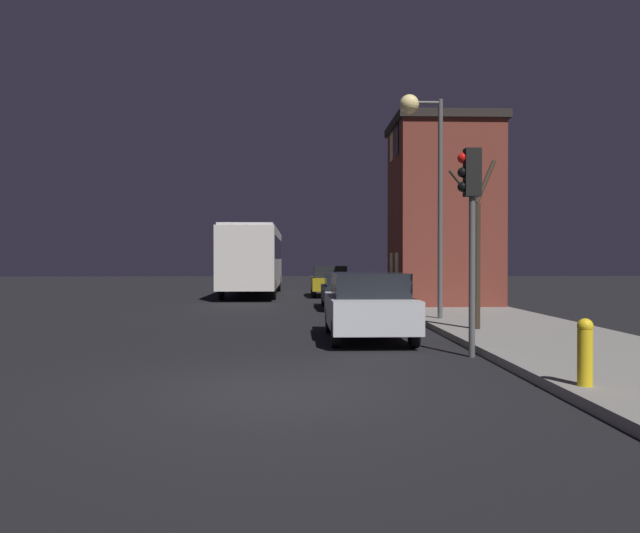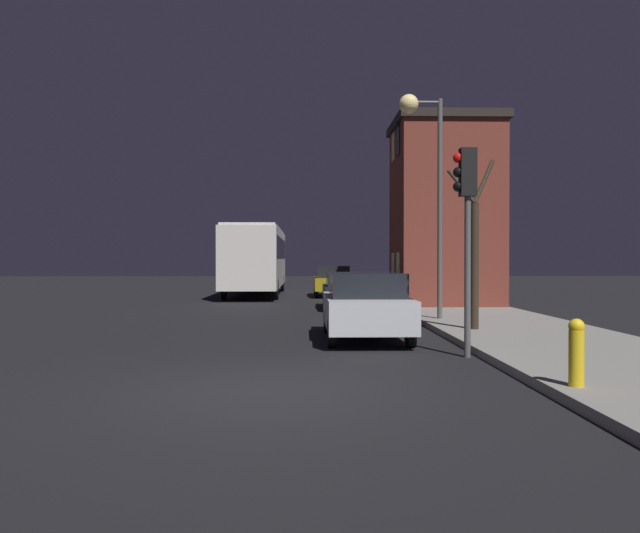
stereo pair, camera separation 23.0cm
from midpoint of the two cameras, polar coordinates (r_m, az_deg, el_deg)
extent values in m
plane|color=black|center=(9.00, -4.77, -11.17)|extent=(120.00, 120.00, 0.00)
cube|color=brown|center=(24.42, 10.93, 4.55)|extent=(3.75, 3.76, 6.72)
cube|color=black|center=(24.91, 10.95, 12.63)|extent=(3.99, 4.00, 0.30)
cube|color=#F2D172|center=(23.37, 6.75, -0.07)|extent=(0.03, 0.70, 1.10)
cube|color=#F2D172|center=(24.66, 6.29, -0.04)|extent=(0.03, 0.70, 1.10)
cube|color=black|center=(23.78, 6.76, 11.37)|extent=(0.03, 0.70, 1.10)
cube|color=#F2D172|center=(25.05, 6.30, 10.82)|extent=(0.03, 0.70, 1.10)
cylinder|color=#4C4C4C|center=(18.26, 10.58, 5.19)|extent=(0.14, 0.14, 6.28)
cylinder|color=#4C4C4C|center=(18.65, 9.21, 14.57)|extent=(0.90, 0.09, 0.09)
sphere|color=#F9E08C|center=(18.56, 7.80, 14.48)|extent=(0.56, 0.56, 0.56)
cylinder|color=#4C4C4C|center=(12.05, 13.20, -0.93)|extent=(0.12, 0.12, 3.03)
cube|color=black|center=(12.15, 13.22, 8.37)|extent=(0.30, 0.24, 0.90)
sphere|color=red|center=(12.15, 12.39, 9.66)|extent=(0.20, 0.20, 0.20)
sphere|color=black|center=(12.11, 12.39, 8.40)|extent=(0.20, 0.20, 0.20)
sphere|color=black|center=(12.08, 12.39, 7.13)|extent=(0.20, 0.20, 0.20)
cylinder|color=#2D2319|center=(15.61, 13.68, 0.04)|extent=(0.20, 0.20, 3.07)
cylinder|color=#2D2319|center=(16.28, 13.55, 7.54)|extent=(0.33, 1.17, 1.24)
cylinder|color=#2D2319|center=(15.99, 14.48, 7.50)|extent=(0.69, 0.53, 1.14)
cylinder|color=#2D2319|center=(15.84, 12.53, 7.13)|extent=(0.65, 0.52, 0.89)
cube|color=beige|center=(32.37, -6.29, 0.75)|extent=(2.57, 11.38, 2.85)
cube|color=black|center=(32.38, -6.29, 1.65)|extent=(2.59, 10.47, 1.02)
cube|color=#B2B2B2|center=(32.41, -6.30, 3.37)|extent=(2.44, 10.81, 0.12)
cylinder|color=black|center=(36.03, -3.95, -1.52)|extent=(0.18, 0.96, 0.96)
cylinder|color=black|center=(36.19, -7.74, -1.52)|extent=(0.18, 0.96, 0.96)
cylinder|color=black|center=(28.65, -4.46, -2.08)|extent=(0.18, 0.96, 0.96)
cylinder|color=black|center=(28.85, -9.21, -2.07)|extent=(0.18, 0.96, 0.96)
cube|color=#B7BABF|center=(14.43, 3.94, -4.09)|extent=(1.83, 4.11, 0.69)
cube|color=black|center=(14.19, 4.03, -1.67)|extent=(1.61, 2.14, 0.54)
cylinder|color=black|center=(15.89, 6.41, -4.91)|extent=(0.18, 0.61, 0.61)
cylinder|color=black|center=(15.73, 0.44, -4.97)|extent=(0.18, 0.61, 0.61)
cylinder|color=black|center=(13.27, 8.10, -6.02)|extent=(0.18, 0.61, 0.61)
cylinder|color=black|center=(13.08, 0.94, -6.11)|extent=(0.18, 0.61, 0.61)
cube|color=black|center=(23.44, 2.08, -2.45)|extent=(1.72, 4.00, 0.56)
cube|color=black|center=(23.22, 2.11, -1.23)|extent=(1.52, 2.08, 0.46)
cylinder|color=black|center=(24.82, 3.65, -2.92)|extent=(0.18, 0.60, 0.60)
cylinder|color=black|center=(24.71, 0.08, -2.94)|extent=(0.18, 0.60, 0.60)
cylinder|color=black|center=(22.24, 4.31, -3.34)|extent=(0.18, 0.60, 0.60)
cylinder|color=black|center=(22.12, 0.32, -3.36)|extent=(0.18, 0.60, 0.60)
cube|color=olive|center=(31.16, 0.66, -1.55)|extent=(1.79, 4.29, 0.61)
cube|color=black|center=(30.92, 0.68, -0.47)|extent=(1.57, 2.23, 0.58)
cylinder|color=black|center=(32.60, 1.96, -1.99)|extent=(0.18, 0.69, 0.69)
cylinder|color=black|center=(32.53, -0.87, -2.00)|extent=(0.18, 0.69, 0.69)
cylinder|color=black|center=(29.83, 2.33, -2.24)|extent=(0.18, 0.69, 0.69)
cylinder|color=black|center=(29.75, -0.77, -2.24)|extent=(0.18, 0.69, 0.69)
cylinder|color=gold|center=(9.09, 22.40, -7.73)|extent=(0.20, 0.20, 0.75)
sphere|color=gold|center=(9.04, 22.41, -5.06)|extent=(0.21, 0.21, 0.21)
camera|label=1|loc=(0.11, -90.34, 0.00)|focal=35.00mm
camera|label=2|loc=(0.11, 89.66, 0.00)|focal=35.00mm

